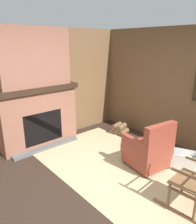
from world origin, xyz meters
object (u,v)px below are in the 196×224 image
at_px(rocking_chair, 193,183).
at_px(storage_case, 45,82).
at_px(armchair, 148,151).
at_px(laundry_basket, 184,161).
at_px(firewood_stack, 119,129).

height_order(rocking_chair, storage_case, storage_case).
bearing_deg(rocking_chair, armchair, -25.68).
distance_m(armchair, rocking_chair, 1.13).
height_order(rocking_chair, laundry_basket, rocking_chair).
relative_size(rocking_chair, laundry_basket, 2.37).
height_order(laundry_basket, storage_case, storage_case).
xyz_separation_m(armchair, storage_case, (-2.19, -0.83, 1.07)).
bearing_deg(firewood_stack, armchair, -27.54).
relative_size(rocking_chair, storage_case, 4.89).
height_order(rocking_chair, firewood_stack, rocking_chair).
distance_m(rocking_chair, laundry_basket, 1.10).
bearing_deg(storage_case, rocking_chair, 7.15).
bearing_deg(firewood_stack, storage_case, -115.14).
bearing_deg(storage_case, firewood_stack, 64.86).
bearing_deg(armchair, laundry_basket, -126.14).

